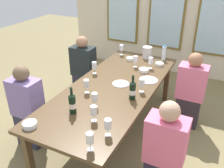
# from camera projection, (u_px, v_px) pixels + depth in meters

# --- Properties ---
(ground_plane) EXTENTS (12.00, 12.00, 0.00)m
(ground_plane) POSITION_uv_depth(u_px,v_px,m) (114.00, 132.00, 3.51)
(ground_plane) COLOR olive
(back_wall_with_windows) EXTENTS (4.22, 0.10, 2.90)m
(back_wall_with_windows) POSITION_uv_depth(u_px,v_px,m) (168.00, 1.00, 4.78)
(back_wall_with_windows) COLOR beige
(back_wall_with_windows) RESTS_ON ground
(dining_table) EXTENTS (1.02, 2.54, 0.74)m
(dining_table) POSITION_uv_depth(u_px,v_px,m) (114.00, 90.00, 3.19)
(dining_table) COLOR #513A23
(dining_table) RESTS_ON ground
(white_plate_0) EXTENTS (0.22, 0.22, 0.01)m
(white_plate_0) POSITION_uv_depth(u_px,v_px,m) (121.00, 84.00, 3.21)
(white_plate_0) COLOR white
(white_plate_0) RESTS_ON dining_table
(white_plate_1) EXTENTS (0.25, 0.25, 0.01)m
(white_plate_1) POSITION_uv_depth(u_px,v_px,m) (148.00, 80.00, 3.30)
(white_plate_1) COLOR white
(white_plate_1) RESTS_ON dining_table
(metal_pitcher) EXTENTS (0.16, 0.16, 0.19)m
(metal_pitcher) POSITION_uv_depth(u_px,v_px,m) (147.00, 52.00, 3.99)
(metal_pitcher) COLOR silver
(metal_pitcher) RESTS_ON dining_table
(wine_bottle_0) EXTENTS (0.08, 0.08, 0.30)m
(wine_bottle_0) POSITION_uv_depth(u_px,v_px,m) (133.00, 90.00, 2.83)
(wine_bottle_0) COLOR black
(wine_bottle_0) RESTS_ON dining_table
(wine_bottle_1) EXTENTS (0.08, 0.08, 0.30)m
(wine_bottle_1) POSITION_uv_depth(u_px,v_px,m) (72.00, 103.00, 2.57)
(wine_bottle_1) COLOR black
(wine_bottle_1) RESTS_ON dining_table
(tasting_bowl_0) EXTENTS (0.12, 0.12, 0.05)m
(tasting_bowl_0) POSITION_uv_depth(u_px,v_px,m) (130.00, 59.00, 3.93)
(tasting_bowl_0) COLOR white
(tasting_bowl_0) RESTS_ON dining_table
(tasting_bowl_1) EXTENTS (0.14, 0.14, 0.05)m
(tasting_bowl_1) POSITION_uv_depth(u_px,v_px,m) (144.00, 70.00, 3.54)
(tasting_bowl_1) COLOR white
(tasting_bowl_1) RESTS_ON dining_table
(tasting_bowl_2) EXTENTS (0.14, 0.14, 0.05)m
(tasting_bowl_2) POSITION_uv_depth(u_px,v_px,m) (30.00, 125.00, 2.40)
(tasting_bowl_2) COLOR white
(tasting_bowl_2) RESTS_ON dining_table
(tasting_bowl_3) EXTENTS (0.13, 0.13, 0.04)m
(tasting_bowl_3) POSITION_uv_depth(u_px,v_px,m) (159.00, 64.00, 3.74)
(tasting_bowl_3) COLOR white
(tasting_bowl_3) RESTS_ON dining_table
(water_bottle) EXTENTS (0.06, 0.06, 0.24)m
(water_bottle) POSITION_uv_depth(u_px,v_px,m) (164.00, 53.00, 3.91)
(water_bottle) COLOR white
(water_bottle) RESTS_ON dining_table
(wine_glass_0) EXTENTS (0.07, 0.07, 0.17)m
(wine_glass_0) POSITION_uv_depth(u_px,v_px,m) (86.00, 84.00, 2.95)
(wine_glass_0) COLOR white
(wine_glass_0) RESTS_ON dining_table
(wine_glass_1) EXTENTS (0.07, 0.07, 0.17)m
(wine_glass_1) POSITION_uv_depth(u_px,v_px,m) (94.00, 111.00, 2.44)
(wine_glass_1) COLOR white
(wine_glass_1) RESTS_ON dining_table
(wine_glass_2) EXTENTS (0.07, 0.07, 0.17)m
(wine_glass_2) POSITION_uv_depth(u_px,v_px,m) (94.00, 66.00, 3.44)
(wine_glass_2) COLOR white
(wine_glass_2) RESTS_ON dining_table
(wine_glass_3) EXTENTS (0.07, 0.07, 0.17)m
(wine_glass_3) POSITION_uv_depth(u_px,v_px,m) (135.00, 59.00, 3.65)
(wine_glass_3) COLOR white
(wine_glass_3) RESTS_ON dining_table
(wine_glass_4) EXTENTS (0.07, 0.07, 0.17)m
(wine_glass_4) POSITION_uv_depth(u_px,v_px,m) (142.00, 83.00, 2.97)
(wine_glass_4) COLOR white
(wine_glass_4) RESTS_ON dining_table
(wine_glass_5) EXTENTS (0.07, 0.07, 0.17)m
(wine_glass_5) POSITION_uv_depth(u_px,v_px,m) (121.00, 48.00, 4.11)
(wine_glass_5) COLOR white
(wine_glass_5) RESTS_ON dining_table
(wine_glass_6) EXTENTS (0.07, 0.07, 0.17)m
(wine_glass_6) POSITION_uv_depth(u_px,v_px,m) (90.00, 139.00, 2.07)
(wine_glass_6) COLOR white
(wine_glass_6) RESTS_ON dining_table
(wine_glass_7) EXTENTS (0.07, 0.07, 0.17)m
(wine_glass_7) POSITION_uv_depth(u_px,v_px,m) (95.00, 98.00, 2.67)
(wine_glass_7) COLOR white
(wine_glass_7) RESTS_ON dining_table
(wine_glass_8) EXTENTS (0.07, 0.07, 0.17)m
(wine_glass_8) POSITION_uv_depth(u_px,v_px,m) (151.00, 61.00, 3.60)
(wine_glass_8) COLOR white
(wine_glass_8) RESTS_ON dining_table
(wine_glass_9) EXTENTS (0.07, 0.07, 0.17)m
(wine_glass_9) POSITION_uv_depth(u_px,v_px,m) (108.00, 125.00, 2.24)
(wine_glass_9) COLOR white
(wine_glass_9) RESTS_ON dining_table
(seated_person_0) EXTENTS (0.38, 0.24, 1.11)m
(seated_person_0) POSITION_uv_depth(u_px,v_px,m) (28.00, 109.00, 3.08)
(seated_person_0) COLOR #303042
(seated_person_0) RESTS_ON ground
(seated_person_1) EXTENTS (0.38, 0.24, 1.11)m
(seated_person_1) POSITION_uv_depth(u_px,v_px,m) (164.00, 154.00, 2.38)
(seated_person_1) COLOR #2E2337
(seated_person_1) RESTS_ON ground
(seated_person_2) EXTENTS (0.38, 0.24, 1.11)m
(seated_person_2) POSITION_uv_depth(u_px,v_px,m) (84.00, 70.00, 4.12)
(seated_person_2) COLOR #282839
(seated_person_2) RESTS_ON ground
(seated_person_3) EXTENTS (0.38, 0.24, 1.11)m
(seated_person_3) POSITION_uv_depth(u_px,v_px,m) (190.00, 92.00, 3.45)
(seated_person_3) COLOR #2F262D
(seated_person_3) RESTS_ON ground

